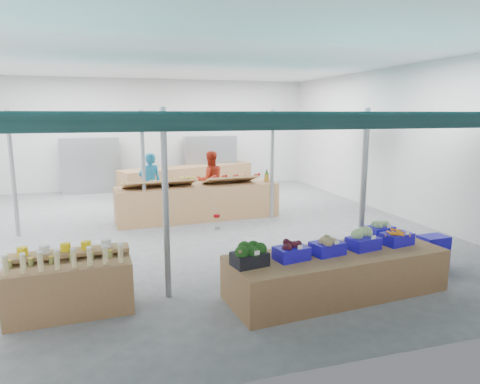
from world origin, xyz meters
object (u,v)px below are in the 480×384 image
Objects in this scene: bottle_shelf at (70,284)px; veg_counter at (337,273)px; crate_stack at (433,252)px; vendor_right at (210,180)px; vendor_left at (150,183)px; fruit_counter at (198,202)px.

veg_counter is at bearing -10.90° from bottle_shelf.
vendor_right is at bearing 115.13° from crate_stack.
bottle_shelf is 1.00× the size of vendor_left.
vendor_left is at bearing 127.25° from crate_stack.
vendor_left is (-2.35, 6.72, 0.54)m from veg_counter.
vendor_left is at bearing 134.19° from fruit_counter.
bottle_shelf is at bearing 56.83° from vendor_right.
bottle_shelf is 2.83× the size of crate_stack.
vendor_right reaches higher than crate_stack.
bottle_shelf is 1.00× the size of vendor_right.
vendor_right is (1.80, 0.00, 0.00)m from vendor_left.
veg_counter is at bearing -81.73° from fruit_counter.
bottle_shelf is at bearing 179.69° from crate_stack.
vendor_right reaches higher than bottle_shelf.
fruit_counter is (2.93, 5.04, 0.05)m from bottle_shelf.
crate_stack is at bearing -58.74° from fruit_counter.
veg_counter is at bearing 91.38° from vendor_right.
fruit_counter is at bearing 58.09° from vendor_right.
bottle_shelf is at bearing 166.61° from veg_counter.
veg_counter is (4.08, -0.57, -0.08)m from bottle_shelf.
crate_stack is (2.35, 0.54, -0.04)m from veg_counter.
crate_stack is (3.50, -5.08, -0.16)m from fruit_counter.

